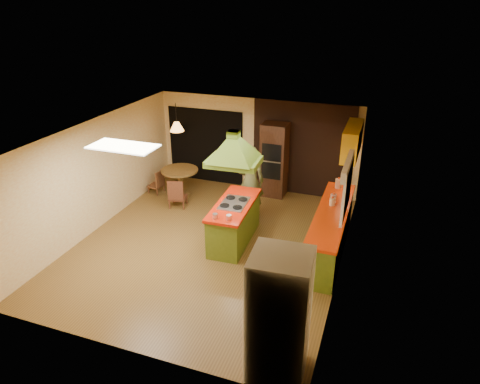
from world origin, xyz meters
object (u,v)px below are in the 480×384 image
at_px(man, 250,182).
at_px(wall_oven, 274,160).
at_px(kitchen_island, 234,222).
at_px(canister_large, 338,184).
at_px(refrigerator, 279,316).
at_px(dining_table, 180,177).

height_order(man, wall_oven, wall_oven).
bearing_deg(kitchen_island, wall_oven, 84.12).
xyz_separation_m(kitchen_island, canister_large, (1.97, 1.53, 0.57)).
bearing_deg(refrigerator, canister_large, 84.56).
distance_m(refrigerator, canister_large, 4.67).
bearing_deg(canister_large, refrigerator, -92.01).
xyz_separation_m(man, canister_large, (2.02, 0.27, 0.13)).
distance_m(man, canister_large, 2.04).
height_order(kitchen_island, refrigerator, refrigerator).
bearing_deg(canister_large, dining_table, 176.71).
xyz_separation_m(refrigerator, wall_oven, (-1.65, 5.78, 0.02)).
bearing_deg(kitchen_island, canister_large, 35.31).
bearing_deg(refrigerator, wall_oven, 102.50).
bearing_deg(dining_table, kitchen_island, -38.95).
height_order(kitchen_island, man, man).
xyz_separation_m(kitchen_island, dining_table, (-2.19, 1.77, 0.05)).
height_order(refrigerator, wall_oven, wall_oven).
relative_size(dining_table, canister_large, 4.49).
height_order(refrigerator, dining_table, refrigerator).
bearing_deg(man, refrigerator, 95.70).
height_order(dining_table, canister_large, canister_large).
height_order(refrigerator, canister_large, refrigerator).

